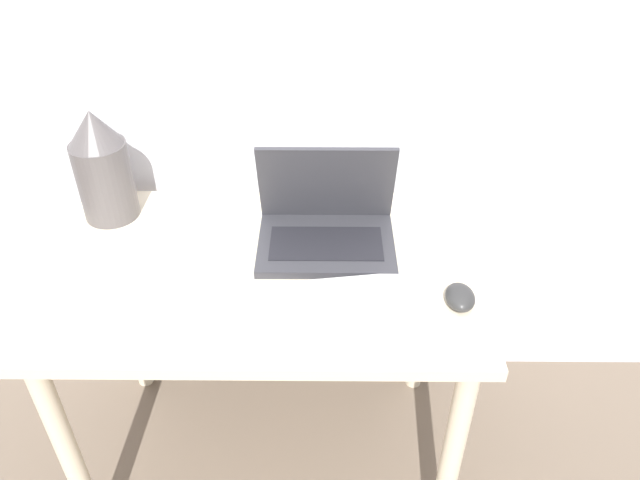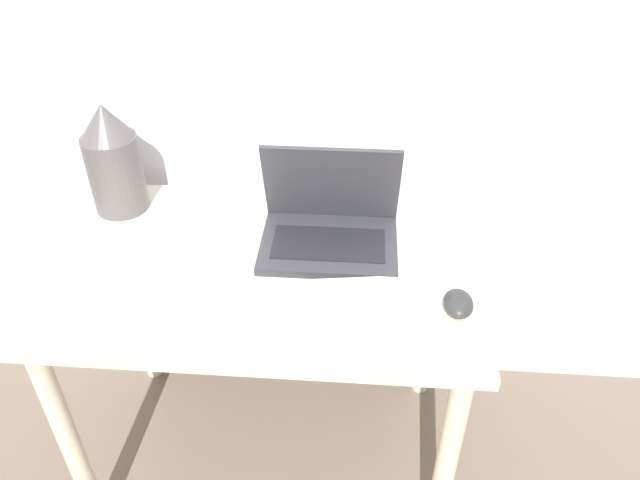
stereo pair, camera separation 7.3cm
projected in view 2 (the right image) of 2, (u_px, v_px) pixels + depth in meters
name	position (u px, v px, depth m)	size (l,w,h in m)	color
desk	(264.00, 298.00, 1.54)	(1.02, 0.64, 0.73)	beige
laptop	(330.00, 223.00, 1.51)	(0.33, 0.24, 0.25)	#333338
keyboard	(310.00, 301.00, 1.35)	(0.47, 0.19, 0.02)	silver
mouse	(458.00, 303.00, 1.33)	(0.06, 0.09, 0.04)	#2D2D2D
vase	(113.00, 159.00, 1.57)	(0.14, 0.14, 0.30)	#514C4C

